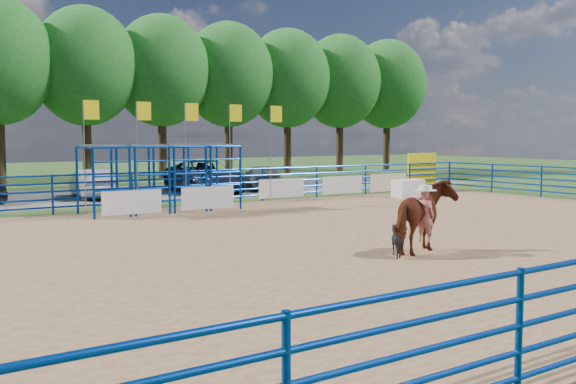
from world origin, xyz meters
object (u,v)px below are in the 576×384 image
object	(u,v)px
car_d	(262,177)
horse_and_rider	(425,215)
announcer_table	(408,188)
car_c	(205,176)
calf	(396,241)
car_b	(92,184)

from	to	relation	value
car_d	horse_and_rider	bearing A→B (deg)	92.80
horse_and_rider	car_d	world-z (taller)	horse_and_rider
car_d	announcer_table	bearing A→B (deg)	135.43
car_c	announcer_table	bearing A→B (deg)	-45.63
car_c	car_d	size ratio (longest dim) A/B	1.36
announcer_table	calf	distance (m)	15.28
car_b	car_c	bearing A→B (deg)	-174.54
announcer_table	car_d	size ratio (longest dim) A/B	0.35
announcer_table	car_d	distance (m)	8.49
announcer_table	car_d	xyz separation A→B (m)	(-3.28, 7.83, 0.21)
announcer_table	car_d	bearing A→B (deg)	112.76
announcer_table	car_c	world-z (taller)	car_c
car_c	car_d	bearing A→B (deg)	2.32
car_b	horse_and_rider	bearing A→B (deg)	103.08
horse_and_rider	car_b	world-z (taller)	horse_and_rider
announcer_table	horse_and_rider	distance (m)	14.78
calf	horse_and_rider	bearing A→B (deg)	-112.20
horse_and_rider	car_d	xyz separation A→B (m)	(6.75, 18.67, -0.32)
announcer_table	horse_and_rider	size ratio (longest dim) A/B	0.66
car_b	calf	bearing A→B (deg)	100.57
car_d	car_c	bearing A→B (deg)	20.81
horse_and_rider	car_d	size ratio (longest dim) A/B	0.53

